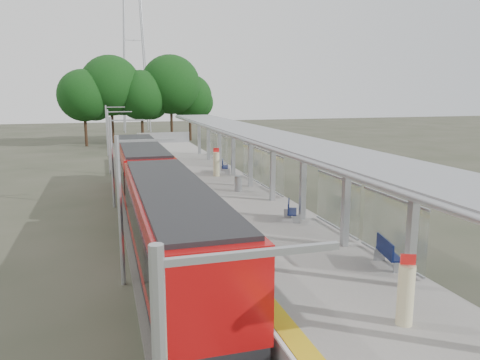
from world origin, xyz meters
The scene contains 15 objects.
trackbed centered at (-4.50, 20.00, 0.12)m, with size 3.00×70.00×0.24m, color #59544C.
platform centered at (0.00, 20.00, 0.50)m, with size 6.00×50.00×1.00m, color gray.
tactile_strip centered at (-2.55, 20.00, 1.01)m, with size 0.60×50.00×0.02m, color gold.
end_fence centered at (0.00, 44.95, 1.60)m, with size 6.00×0.10×1.20m, color #9EA0A5.
train centered at (-4.50, 13.67, 2.05)m, with size 2.74×27.60×3.62m.
canopy centered at (1.61, 16.19, 4.20)m, with size 3.27×38.00×3.66m.
pylon centered at (-1.00, 73.00, 19.00)m, with size 8.00×4.00×38.00m, color #9EA0A5, non-canonical shape.
tree_cluster centered at (-1.72, 53.90, 7.04)m, with size 20.27×9.65×11.68m.
catenary_masts centered at (-6.22, 19.00, 2.91)m, with size 2.08×48.16×5.40m.
bench_near centered at (2.30, 3.60, 1.53)m, with size 0.77×1.53×1.01m.
bench_mid centered at (1.40, 9.97, 1.49)m, with size 0.93×1.40×0.92m.
bench_far centered at (1.65, 23.26, 1.51)m, with size 0.80×1.48×0.97m.
info_pillar_near centered at (0.42, 0.01, 1.82)m, with size 0.42×0.42×1.88m.
info_pillar_far centered at (0.80, 22.10, 1.86)m, with size 0.45×0.45×1.99m.
litter_bin centered at (0.86, 16.80, 1.46)m, with size 0.45×0.45×0.92m, color #9EA0A5.
Camera 1 is at (-6.75, -9.46, 6.89)m, focal length 35.00 mm.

